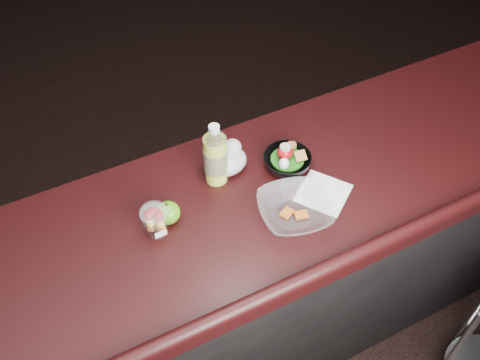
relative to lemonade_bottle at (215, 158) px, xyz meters
name	(u,v)px	position (x,y,z in m)	size (l,w,h in m)	color
room_shell	(295,50)	(-0.02, -0.44, 0.71)	(8.00, 8.00, 8.00)	black
counter	(232,286)	(-0.02, -0.14, -0.61)	(4.06, 0.71, 1.02)	black
lemonade_bottle	(215,158)	(0.00, 0.00, 0.00)	(0.08, 0.08, 0.25)	#D5E13A
fruit_cup	(155,220)	(-0.27, -0.12, -0.04)	(0.09, 0.09, 0.13)	white
green_apple	(168,213)	(-0.22, -0.09, -0.07)	(0.08, 0.08, 0.08)	#3A780D
plastic_bag	(227,159)	(0.05, 0.02, -0.06)	(0.15, 0.12, 0.11)	silver
snack_bowl	(287,161)	(0.25, -0.06, -0.07)	(0.22, 0.22, 0.09)	black
takeout_bowl	(295,210)	(0.16, -0.26, -0.08)	(0.28, 0.28, 0.06)	silver
paper_napkin	(323,193)	(0.30, -0.23, -0.10)	(0.16, 0.16, 0.00)	white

